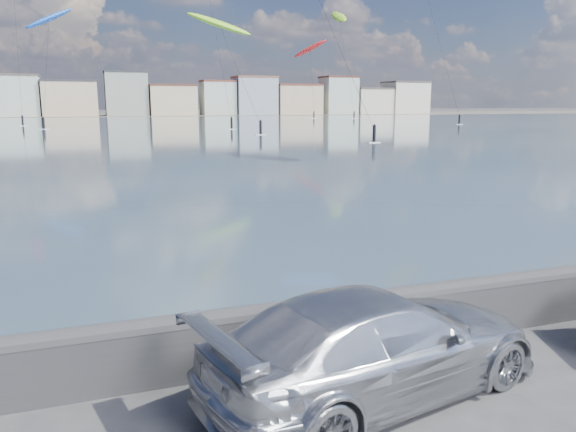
% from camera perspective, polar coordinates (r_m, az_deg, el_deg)
% --- Properties ---
extents(bay_water, '(500.00, 177.00, 0.00)m').
position_cam_1_polar(bay_water, '(97.02, -18.54, 8.38)').
color(bay_water, '#395668').
rests_on(bay_water, ground).
extents(far_shore_strip, '(500.00, 60.00, 0.00)m').
position_cam_1_polar(far_shore_strip, '(205.45, -19.37, 9.64)').
color(far_shore_strip, '#4C473D').
rests_on(far_shore_strip, ground).
extents(seawall, '(400.00, 0.36, 1.08)m').
position_cam_1_polar(seawall, '(9.19, -3.20, -11.91)').
color(seawall, '#28282B').
rests_on(seawall, ground).
extents(far_buildings, '(240.79, 13.26, 14.60)m').
position_cam_1_polar(far_buildings, '(191.44, -19.04, 11.38)').
color(far_buildings, gray).
rests_on(far_buildings, ground).
extents(car_silver, '(5.77, 3.33, 1.57)m').
position_cam_1_polar(car_silver, '(8.46, 8.96, -12.66)').
color(car_silver, '#BBBDC3').
rests_on(car_silver, ground).
extents(kitesurfer_0, '(3.71, 18.92, 30.75)m').
position_cam_1_polar(kitesurfer_0, '(167.74, 5.19, 19.43)').
color(kitesurfer_0, '#8CD826').
rests_on(kitesurfer_0, ground).
extents(kitesurfer_1, '(10.05, 14.52, 17.63)m').
position_cam_1_polar(kitesurfer_1, '(86.73, -6.97, 18.70)').
color(kitesurfer_1, '#8CD826').
rests_on(kitesurfer_1, ground).
extents(kitesurfer_3, '(8.91, 14.33, 21.11)m').
position_cam_1_polar(kitesurfer_3, '(111.06, -23.13, 17.85)').
color(kitesurfer_3, blue).
rests_on(kitesurfer_3, ground).
extents(kitesurfer_10, '(9.90, 12.43, 21.85)m').
position_cam_1_polar(kitesurfer_10, '(162.68, 2.30, 16.57)').
color(kitesurfer_10, red).
rests_on(kitesurfer_10, ground).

